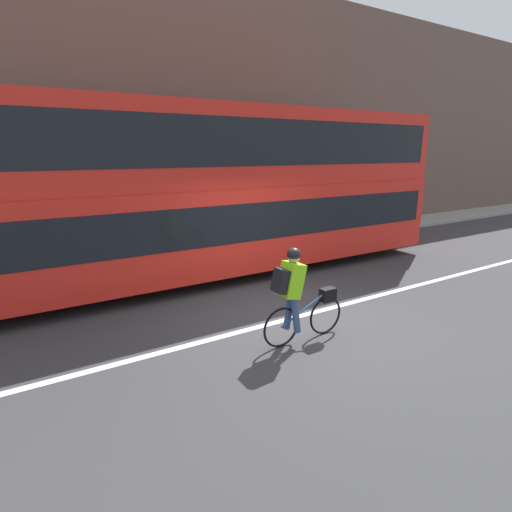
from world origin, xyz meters
TOP-DOWN VIEW (x-y plane):
  - ground_plane at (0.00, 0.00)m, footprint 80.00×80.00m
  - road_center_line at (0.00, -0.06)m, footprint 50.00×0.14m
  - sidewalk_curb at (0.00, 5.39)m, footprint 60.00×1.71m
  - building_facade at (0.00, 6.40)m, footprint 60.00×0.30m
  - bus at (0.10, 3.08)m, footprint 11.99×2.42m
  - cyclist_on_bike at (-0.55, -0.86)m, footprint 1.56×0.32m

SIDE VIEW (x-z plane):
  - ground_plane at x=0.00m, z-range 0.00..0.00m
  - road_center_line at x=0.00m, z-range 0.00..0.01m
  - sidewalk_curb at x=0.00m, z-range 0.00..0.10m
  - cyclist_on_bike at x=-0.55m, z-range 0.06..1.65m
  - bus at x=0.10m, z-range 0.21..4.18m
  - building_facade at x=0.00m, z-range 0.00..8.10m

